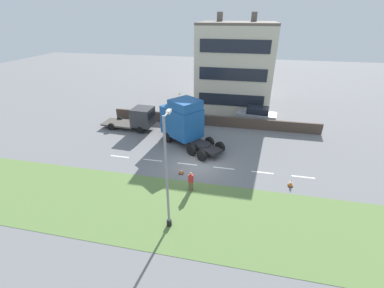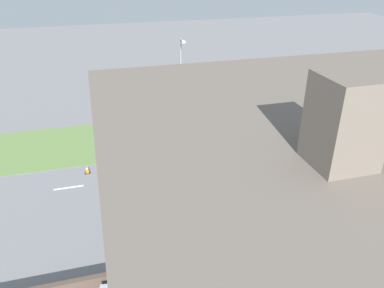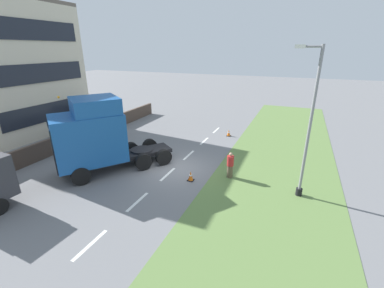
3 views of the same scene
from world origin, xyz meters
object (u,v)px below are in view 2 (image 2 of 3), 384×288
at_px(lamp_post, 181,87).
at_px(traffic_cone_trailing, 87,169).
at_px(traffic_cone_lead, 210,152).
at_px(flatbed_truck, 365,184).
at_px(lorry_cab, 260,165).
at_px(pedestrian, 186,137).

xyz_separation_m(lamp_post, traffic_cone_trailing, (5.74, -7.90, -3.11)).
bearing_deg(traffic_cone_trailing, traffic_cone_lead, 90.47).
distance_m(flatbed_truck, traffic_cone_trailing, 17.20).
bearing_deg(traffic_cone_lead, traffic_cone_trailing, -89.53).
distance_m(lorry_cab, traffic_cone_lead, 6.12).
distance_m(lorry_cab, flatbed_truck, 6.08).
relative_size(pedestrian, traffic_cone_lead, 2.69).
bearing_deg(flatbed_truck, traffic_cone_lead, 44.26).
xyz_separation_m(lorry_cab, traffic_cone_lead, (-5.67, -1.12, -1.99)).
height_order(flatbed_truck, traffic_cone_lead, flatbed_truck).
bearing_deg(traffic_cone_trailing, flatbed_truck, 63.32).
height_order(flatbed_truck, pedestrian, flatbed_truck).
bearing_deg(pedestrian, traffic_cone_lead, 32.22).
distance_m(flatbed_truck, pedestrian, 12.61).
height_order(lamp_post, pedestrian, lamp_post).
distance_m(flatbed_truck, lamp_post, 15.51).
bearing_deg(traffic_cone_trailing, lorry_cab, 59.99).
bearing_deg(lorry_cab, flatbed_truck, 105.94).
xyz_separation_m(flatbed_truck, pedestrian, (-9.74, -7.99, -0.61)).
xyz_separation_m(traffic_cone_lead, traffic_cone_trailing, (0.07, -8.58, 0.00)).
distance_m(flatbed_truck, traffic_cone_lead, 10.36).
xyz_separation_m(flatbed_truck, traffic_cone_lead, (-7.78, -6.76, -1.08)).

